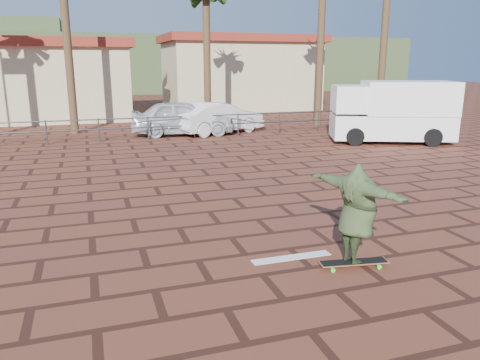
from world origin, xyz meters
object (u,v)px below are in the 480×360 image
car_silver (183,118)px  longboard (354,263)px  campervan (393,111)px  skateboarder (357,214)px  car_white (219,118)px

car_silver → longboard: bearing=-173.4°
longboard → campervan: campervan is taller
longboard → campervan: (7.99, 10.25, 1.21)m
longboard → campervan: 13.05m
longboard → skateboarder: bearing=99.1°
longboard → car_silver: size_ratio=0.25×
car_silver → car_white: (1.68, 0.00, -0.07)m
campervan → car_silver: 9.06m
campervan → longboard: bearing=-106.2°
skateboarder → car_silver: 14.88m
campervan → car_white: campervan is taller
skateboarder → campervan: bearing=-52.3°
car_white → campervan: bearing=-148.4°
longboard → campervan: bearing=61.1°
campervan → car_silver: size_ratio=1.12×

